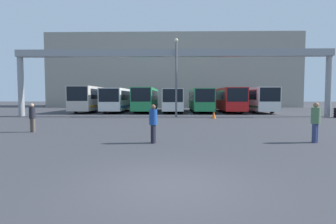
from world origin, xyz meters
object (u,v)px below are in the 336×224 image
bus_slot_0 (93,98)px  traffic_cone (214,115)px  bus_slot_6 (255,98)px  lamp_post (176,74)px  bus_slot_5 (227,98)px  pedestrian_mid_left (32,117)px  bus_slot_4 (200,99)px  bus_slot_1 (119,99)px  bus_slot_2 (146,98)px  bus_slot_3 (173,99)px  pedestrian_near_center (153,123)px  pedestrian_near_left (315,121)px

bus_slot_0 → traffic_cone: (14.85, -11.06, -1.57)m
bus_slot_6 → lamp_post: size_ratio=1.35×
bus_slot_5 → pedestrian_mid_left: size_ratio=6.73×
bus_slot_4 → pedestrian_mid_left: 23.61m
traffic_cone → lamp_post: bearing=153.2°
bus_slot_0 → bus_slot_5: 18.26m
bus_slot_0 → lamp_post: bearing=-39.3°
bus_slot_1 → bus_slot_5: (14.60, 0.08, 0.03)m
bus_slot_2 → lamp_post: 10.51m
bus_slot_6 → bus_slot_3: bearing=175.6°
bus_slot_1 → pedestrian_near_center: bus_slot_1 is taller
bus_slot_1 → bus_slot_2: 3.70m
pedestrian_mid_left → lamp_post: size_ratio=0.21×
bus_slot_0 → lamp_post: size_ratio=1.53×
bus_slot_6 → bus_slot_2: bearing=176.8°
bus_slot_5 → pedestrian_near_center: size_ratio=6.51×
pedestrian_mid_left → pedestrian_near_center: size_ratio=0.97×
bus_slot_1 → pedestrian_near_left: bus_slot_1 is taller
traffic_cone → bus_slot_3: bearing=109.2°
lamp_post → pedestrian_mid_left: bearing=-126.4°
lamp_post → bus_slot_3: bearing=92.2°
bus_slot_5 → bus_slot_4: bearing=177.9°
bus_slot_2 → traffic_cone: bus_slot_2 is taller
bus_slot_1 → traffic_cone: bearing=-43.4°
bus_slot_1 → bus_slot_6: (18.25, -0.23, 0.06)m
bus_slot_1 → pedestrian_near_left: size_ratio=6.11×
bus_slot_0 → pedestrian_mid_left: size_ratio=7.18×
bus_slot_1 → pedestrian_near_left: bearing=-59.6°
bus_slot_4 → pedestrian_near_center: (-4.45, -23.89, -0.83)m
pedestrian_near_left → lamp_post: (-6.10, 14.59, 3.32)m
bus_slot_2 → pedestrian_mid_left: 21.33m
bus_slot_3 → lamp_post: lamp_post is taller
bus_slot_6 → bus_slot_5: bearing=175.3°
bus_slot_3 → lamp_post: 9.76m
bus_slot_2 → bus_slot_5: bus_slot_2 is taller
pedestrian_near_center → traffic_cone: size_ratio=2.54×
bus_slot_3 → pedestrian_near_left: bearing=-75.0°
pedestrian_mid_left → traffic_cone: size_ratio=2.46×
bus_slot_6 → bus_slot_4: bearing=176.6°
bus_slot_6 → lamp_post: bearing=-141.0°
bus_slot_2 → pedestrian_mid_left: bus_slot_2 is taller
bus_slot_2 → bus_slot_6: bus_slot_6 is taller
bus_slot_6 → pedestrian_near_left: bearing=-101.0°
bus_slot_0 → lamp_post: lamp_post is taller
bus_slot_1 → bus_slot_0: bearing=172.9°
bus_slot_3 → pedestrian_near_left: bus_slot_3 is taller
bus_slot_2 → bus_slot_6: (14.60, -0.81, 0.02)m
bus_slot_1 → bus_slot_4: bearing=1.1°
bus_slot_5 → pedestrian_mid_left: bearing=-127.1°
bus_slot_0 → traffic_cone: size_ratio=17.69×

